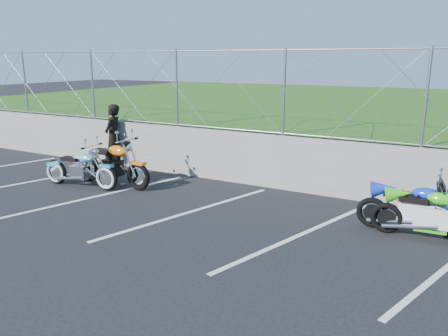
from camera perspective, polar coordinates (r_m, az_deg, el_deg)
The scene contains 10 objects.
ground at distance 8.25m, azimuth -8.22°, elevation -7.78°, with size 90.00×90.00×0.00m, color black.
retaining_wall at distance 10.93m, azimuth 2.69°, elevation 1.36°, with size 30.00×0.22×1.30m, color slate.
grass_field at distance 20.28m, azimuth 15.31°, elevation 6.76°, with size 30.00×20.00×1.30m, color #234C14.
chain_link_fence at distance 10.69m, azimuth 2.79°, elevation 10.02°, with size 28.00×0.03×2.00m.
parking_lines at distance 8.46m, azimuth 2.48°, elevation -7.07°, with size 18.29×4.31×0.01m.
cruiser_turquoise at distance 11.14m, azimuth -18.15°, elevation -0.27°, with size 2.14×0.68×1.07m.
naked_orange at distance 11.06m, azimuth -14.22°, elevation 0.32°, with size 2.37×0.81×1.18m.
sportbike_green at distance 8.33m, azimuth 25.32°, elevation -5.69°, with size 1.91×0.68×0.99m.
sportbike_blue at distance 8.45m, azimuth 23.64°, elevation -5.19°, with size 1.96×0.70×1.01m.
person_standing at distance 12.88m, azimuth -14.26°, elevation 4.06°, with size 0.66×0.43×1.82m, color black.
Camera 1 is at (4.67, -6.09, 3.05)m, focal length 35.00 mm.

